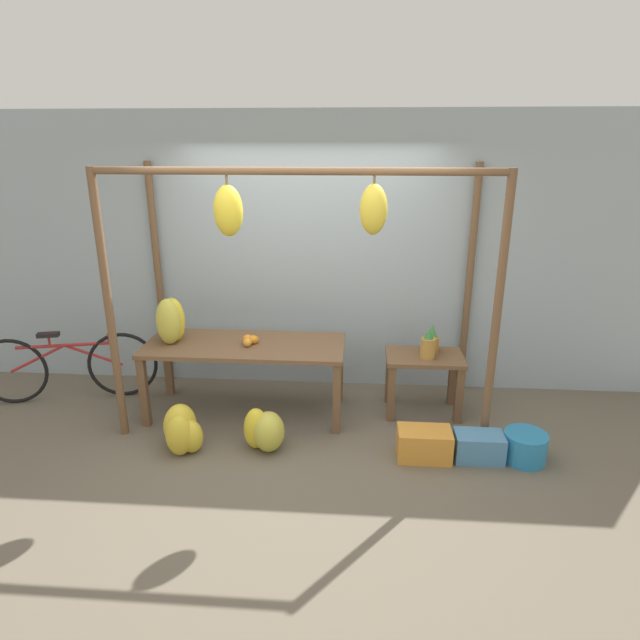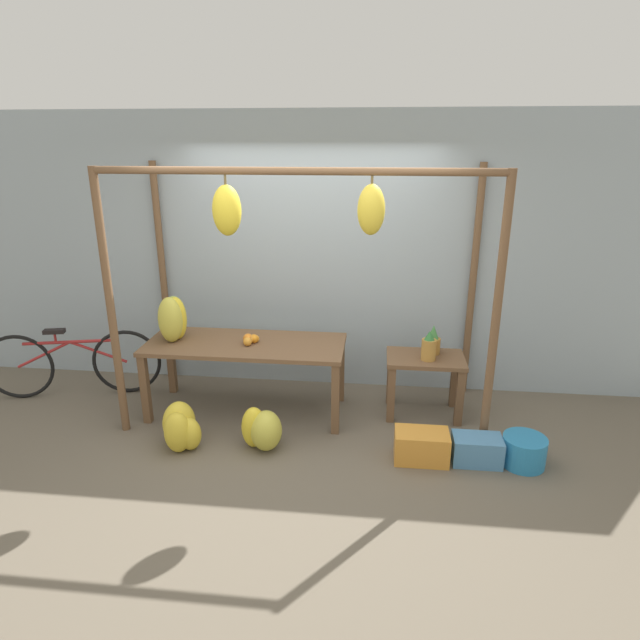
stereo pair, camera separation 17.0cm
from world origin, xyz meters
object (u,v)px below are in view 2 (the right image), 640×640
Objects in this scene: banana_pile_ground_right at (262,429)px; fruit_crate_purple at (477,450)px; banana_pile_on_table at (174,318)px; blue_bucket at (524,451)px; pineapple_cluster at (431,344)px; fruit_crate_white at (421,446)px; banana_pile_ground_left at (181,428)px; orange_pile at (251,339)px; parked_bicycle at (73,363)px.

banana_pile_ground_right reaches higher than fruit_crate_purple.
blue_bucket is (3.13, -0.67, -0.80)m from banana_pile_on_table.
pineapple_cluster is 0.86× the size of blue_bucket.
fruit_crate_white is 0.82m from blue_bucket.
pineapple_cluster is 0.68× the size of banana_pile_ground_left.
banana_pile_ground_right is 0.99× the size of fruit_crate_purple.
blue_bucket is at bearing 1.01° from banana_pile_ground_left.
orange_pile is 1.01m from banana_pile_ground_left.
parked_bicycle reaches higher than banana_pile_ground_right.
orange_pile is 0.88m from banana_pile_ground_right.
orange_pile is 2.21m from fruit_crate_purple.
banana_pile_ground_right is (0.22, -0.63, -0.57)m from orange_pile.
banana_pile_on_table is 1.30m from parked_bicycle.
blue_bucket is at bearing -12.04° from banana_pile_on_table.
fruit_crate_white is at bearing -97.46° from pineapple_cluster.
pineapple_cluster reaches higher than fruit_crate_purple.
banana_pile_ground_right is (-1.45, -0.79, -0.53)m from pineapple_cluster.
fruit_crate_white is (1.34, -0.03, -0.05)m from banana_pile_ground_right.
orange_pile is 0.43× the size of banana_pile_ground_right.
blue_bucket is at bearing -10.40° from parked_bicycle.
pineapple_cluster is at bearing 3.19° from banana_pile_on_table.
fruit_crate_white is at bearing -23.08° from orange_pile.
parked_bicycle is (-2.12, 0.78, 0.18)m from banana_pile_ground_right.
parked_bicycle is (-1.16, 0.12, -0.56)m from banana_pile_on_table.
pineapple_cluster reaches higher than orange_pile.
orange_pile is 0.39× the size of fruit_crate_white.
orange_pile is at bearing 156.92° from fruit_crate_white.
fruit_crate_white reaches higher than fruit_crate_purple.
banana_pile_ground_right reaches higher than fruit_crate_white.
orange_pile is at bearing 162.06° from fruit_crate_purple.
parked_bicycle is (-4.29, 0.79, 0.24)m from blue_bucket.
banana_pile_ground_left is 1.13× the size of fruit_crate_purple.
fruit_crate_purple is (0.45, 0.01, -0.01)m from fruit_crate_white.
orange_pile is at bearing 164.97° from blue_bucket.
banana_pile_ground_left is at bearing -30.29° from parked_bicycle.
fruit_crate_white is at bearing -1.35° from banana_pile_ground_right.
fruit_crate_white is 1.11× the size of fruit_crate_purple.
fruit_crate_white is at bearing -16.72° from banana_pile_on_table.
banana_pile_on_table is at bearing 166.18° from fruit_crate_purple.
blue_bucket reaches higher than fruit_crate_purple.
pineapple_cluster is at bearing 82.54° from fruit_crate_white.
orange_pile reaches higher than banana_pile_ground_right.
banana_pile_ground_left is at bearing -179.30° from fruit_crate_white.
fruit_crate_white is at bearing -13.19° from parked_bicycle.
banana_pile_on_table is at bearing 177.96° from orange_pile.
banana_pile_ground_right is at bearing 4.64° from banana_pile_ground_left.
pineapple_cluster is 1.74m from banana_pile_ground_right.
blue_bucket is (0.71, -0.80, -0.59)m from pineapple_cluster.
fruit_crate_purple is at bearing -17.94° from orange_pile.
banana_pile_on_table is 0.98× the size of banana_pile_ground_left.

